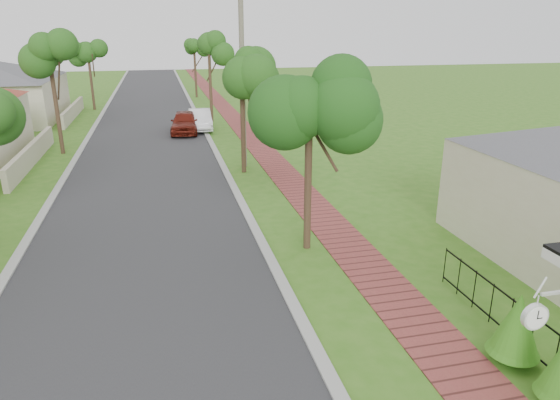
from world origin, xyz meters
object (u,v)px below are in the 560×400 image
object	(u,v)px
parked_car_red	(185,122)
near_tree	(309,105)
utility_pole	(242,73)
parked_car_white	(200,120)
station_clock	(537,315)

from	to	relation	value
parked_car_red	near_tree	distance (m)	19.62
parked_car_red	utility_pole	distance (m)	10.09
parked_car_white	station_clock	world-z (taller)	station_clock
utility_pole	station_clock	world-z (taller)	utility_pole
near_tree	station_clock	bearing A→B (deg)	-77.22
utility_pole	station_clock	size ratio (longest dim) A/B	8.23
parked_car_red	utility_pole	world-z (taller)	utility_pole
near_tree	station_clock	xyz separation A→B (m)	(1.72, -7.60, -2.48)
near_tree	station_clock	distance (m)	8.18
parked_car_white	near_tree	world-z (taller)	near_tree
parked_car_red	parked_car_white	bearing A→B (deg)	47.35
parked_car_white	station_clock	bearing A→B (deg)	-82.02
parked_car_white	near_tree	bearing A→B (deg)	-84.35
utility_pole	parked_car_white	bearing A→B (deg)	97.45
station_clock	parked_car_red	bearing A→B (deg)	99.26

